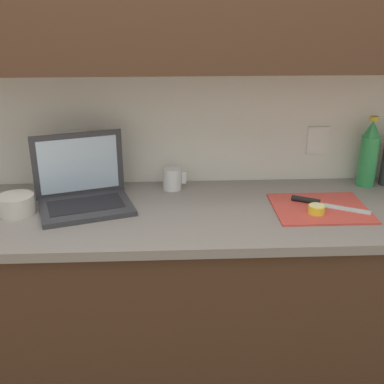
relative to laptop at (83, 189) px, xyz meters
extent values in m
cube|color=white|center=(0.29, 0.27, 0.32)|extent=(5.20, 0.06, 2.60)
cube|color=white|center=(-0.05, 0.24, 0.12)|extent=(0.09, 0.01, 0.12)
cube|color=white|center=(0.98, 0.24, 0.12)|extent=(0.09, 0.01, 0.12)
cube|color=#472D1E|center=(0.29, -0.07, -0.54)|extent=(2.34, 0.59, 0.88)
cube|color=gray|center=(0.29, -0.07, -0.08)|extent=(2.41, 0.63, 0.03)
cube|color=#333338|center=(0.01, -0.05, -0.05)|extent=(0.40, 0.35, 0.02)
cube|color=black|center=(0.01, -0.05, -0.04)|extent=(0.31, 0.23, 0.00)
cube|color=#333338|center=(-0.02, 0.07, 0.08)|extent=(0.34, 0.11, 0.26)
cube|color=silver|center=(-0.02, 0.07, 0.08)|extent=(0.29, 0.10, 0.22)
cube|color=#D1473D|center=(0.91, -0.09, -0.06)|extent=(0.36, 0.29, 0.01)
cube|color=silver|center=(1.00, -0.11, -0.05)|extent=(0.18, 0.12, 0.00)
cylinder|color=black|center=(0.87, -0.04, -0.04)|extent=(0.11, 0.07, 0.02)
cylinder|color=yellow|center=(0.88, -0.14, -0.04)|extent=(0.06, 0.06, 0.03)
cylinder|color=#F4EAA3|center=(0.88, -0.14, -0.02)|extent=(0.05, 0.05, 0.00)
cylinder|color=#2D934C|center=(1.18, 0.16, 0.05)|extent=(0.08, 0.08, 0.22)
cone|color=#2D934C|center=(1.18, 0.16, 0.19)|extent=(0.07, 0.07, 0.07)
cylinder|color=gold|center=(1.18, 0.16, 0.23)|extent=(0.04, 0.04, 0.02)
cylinder|color=silver|center=(0.35, 0.15, -0.02)|extent=(0.08, 0.08, 0.09)
cube|color=silver|center=(0.40, 0.15, -0.01)|extent=(0.02, 0.01, 0.05)
cylinder|color=beige|center=(-0.24, -0.08, -0.03)|extent=(0.13, 0.13, 0.07)
camera|label=1|loc=(0.34, -1.75, 0.69)|focal=45.00mm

